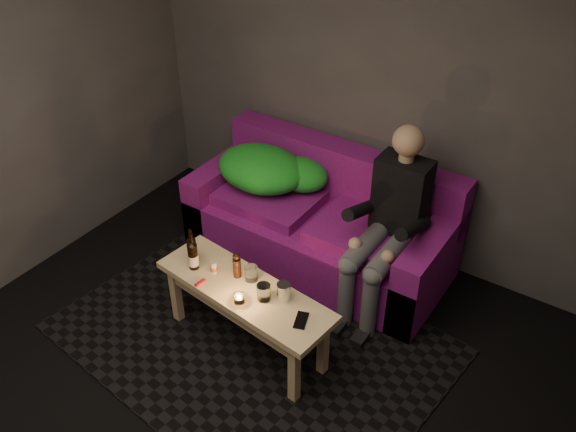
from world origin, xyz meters
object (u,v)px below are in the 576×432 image
Objects in this scene: beer_bottle_a at (192,250)px; steel_cup at (283,292)px; person at (389,221)px; sofa at (322,224)px; coffee_table at (245,298)px; beer_bottle_b at (193,255)px.

beer_bottle_a is 0.69m from steel_cup.
steel_cup is (0.68, 0.03, -0.03)m from beer_bottle_a.
person reaches higher than beer_bottle_a.
sofa is at bearing 108.21° from steel_cup.
beer_bottle_a is at bearing 176.78° from coffee_table.
person is (0.59, -0.16, 0.37)m from sofa.
beer_bottle_b is (-0.90, -0.92, -0.08)m from person.
person is 5.22× the size of beer_bottle_a.
person is 1.04× the size of coffee_table.
steel_cup is (0.25, 0.06, 0.14)m from coffee_table.
sofa is at bearing 70.94° from beer_bottle_a.
steel_cup is (0.33, -1.00, 0.25)m from sofa.
coffee_table is at bearing -167.69° from steel_cup.
coffee_table is 10.89× the size of steel_cup.
beer_bottle_a is (-0.43, 0.02, 0.18)m from coffee_table.
person is 1.29m from beer_bottle_a.
beer_bottle_b is at bearing -43.76° from beer_bottle_a.
sofa is at bearing 94.13° from coffee_table.
coffee_table is at bearing -120.01° from person.
beer_bottle_b reaches higher than beer_bottle_a.
person is 1.29m from beer_bottle_b.
person is at bearing 42.56° from beer_bottle_a.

